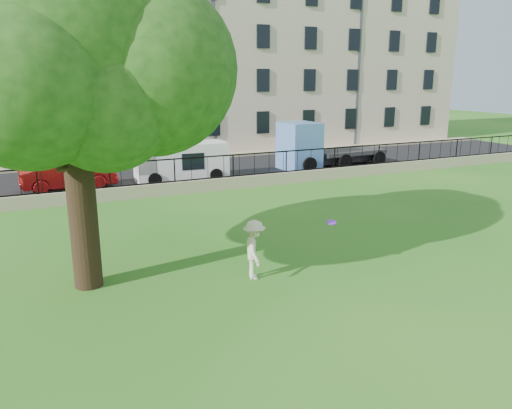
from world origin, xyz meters
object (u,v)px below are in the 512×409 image
red_sedan (69,174)px  blue_truck (331,144)px  tree (62,44)px  frisbee (331,222)px  white_van (181,162)px  man (254,250)px

red_sedan → blue_truck: size_ratio=0.68×
tree → frisbee: size_ratio=35.16×
frisbee → blue_truck: (9.71, 14.86, -0.10)m
frisbee → red_sedan: frisbee is taller
tree → red_sedan: (0.74, 12.78, -5.49)m
tree → white_van: 14.97m
red_sedan → frisbee: bearing=-162.1°
blue_truck → tree: bearing=-144.1°
tree → man: tree is taller
frisbee → red_sedan: bearing=111.4°
tree → white_van: bearing=62.6°
man → frisbee: bearing=-87.8°
man → frisbee: 2.31m
tree → man: 7.12m
white_van → blue_truck: size_ratio=0.72×
tree → white_van: tree is taller
frisbee → red_sedan: (-5.80, 14.79, -0.76)m
man → red_sedan: 14.71m
white_van → man: bearing=-95.9°
red_sedan → man: bearing=-169.0°
tree → frisbee: tree is taller
frisbee → white_van: size_ratio=0.06×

